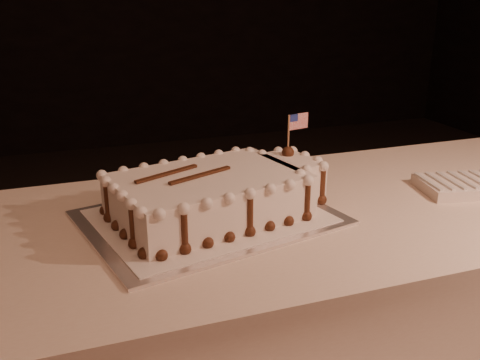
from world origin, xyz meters
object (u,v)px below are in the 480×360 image
object	(u,v)px
cake_board	(209,218)
sheet_cake	(220,193)
napkin_stack	(461,186)
side_plate	(298,166)
banquet_table	(327,326)

from	to	relation	value
cake_board	sheet_cake	size ratio (longest dim) A/B	1.02
napkin_stack	side_plate	distance (m)	0.48
napkin_stack	banquet_table	bearing A→B (deg)	174.94
cake_board	sheet_cake	world-z (taller)	sheet_cake
sheet_cake	napkin_stack	bearing A→B (deg)	-4.65
cake_board	side_plate	size ratio (longest dim) A/B	3.84
banquet_table	cake_board	distance (m)	0.51
cake_board	banquet_table	bearing A→B (deg)	-15.10
cake_board	napkin_stack	distance (m)	0.71
banquet_table	side_plate	distance (m)	0.49
cake_board	napkin_stack	size ratio (longest dim) A/B	2.33
banquet_table	sheet_cake	bearing A→B (deg)	175.86
sheet_cake	napkin_stack	distance (m)	0.69
banquet_table	cake_board	size ratio (longest dim) A/B	4.16
cake_board	napkin_stack	world-z (taller)	napkin_stack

